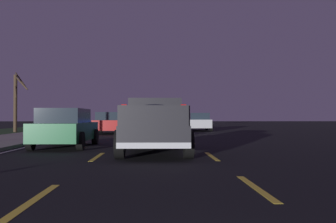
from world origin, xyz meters
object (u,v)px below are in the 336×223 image
sedan_silver (199,122)px  sedan_blue (154,122)px  sedan_red (110,123)px  sedan_green (66,128)px  pickup_truck (155,124)px  bare_tree_far (16,101)px

sedan_silver → sedan_blue: bearing=128.7°
sedan_red → sedan_silver: bearing=-53.3°
sedan_green → sedan_blue: bearing=-13.8°
pickup_truck → sedan_red: bearing=13.0°
sedan_blue → sedan_green: bearing=166.2°
sedan_blue → sedan_silver: bearing=-51.3°
sedan_silver → sedan_red: (-5.24, 7.03, 0.00)m
pickup_truck → bare_tree_far: 20.51m
sedan_blue → bare_tree_far: bearing=86.1°
sedan_green → sedan_red: same height
pickup_truck → sedan_silver: bearing=-10.8°
sedan_green → bare_tree_far: bare_tree_far is taller
sedan_blue → sedan_red: size_ratio=0.99×
sedan_red → bare_tree_far: (2.92, 7.77, 1.70)m
pickup_truck → sedan_green: (2.28, 3.56, -0.20)m
sedan_silver → bare_tree_far: bearing=98.9°
pickup_truck → sedan_red: pickup_truck is taller
sedan_green → sedan_silver: bearing=-23.0°
sedan_silver → sedan_red: 8.77m
pickup_truck → sedan_green: bearing=57.4°
sedan_blue → bare_tree_far: size_ratio=0.92×
pickup_truck → sedan_silver: 19.87m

